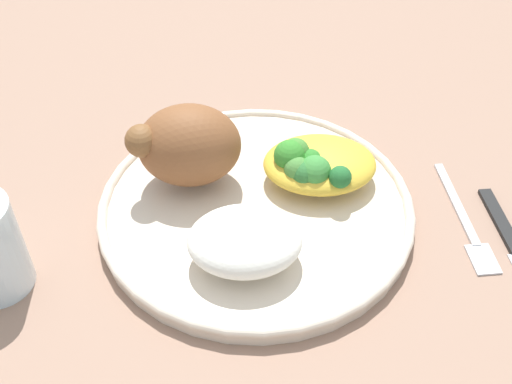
% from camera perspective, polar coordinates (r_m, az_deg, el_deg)
% --- Properties ---
extents(ground_plane, '(2.00, 2.00, 0.00)m').
position_cam_1_polar(ground_plane, '(0.59, 0.00, -2.03)').
color(ground_plane, '#95725E').
extents(plate, '(0.29, 0.29, 0.02)m').
position_cam_1_polar(plate, '(0.58, 0.00, -1.35)').
color(plate, beige).
rests_on(plate, ground_plane).
extents(roasted_chicken, '(0.10, 0.07, 0.08)m').
position_cam_1_polar(roasted_chicken, '(0.57, -6.26, 4.25)').
color(roasted_chicken, brown).
rests_on(roasted_chicken, plate).
extents(rice_pile, '(0.09, 0.08, 0.04)m').
position_cam_1_polar(rice_pile, '(0.51, -1.02, -4.43)').
color(rice_pile, white).
rests_on(rice_pile, plate).
extents(mac_cheese_with_broccoli, '(0.11, 0.08, 0.04)m').
position_cam_1_polar(mac_cheese_with_broccoli, '(0.58, 5.36, 2.54)').
color(mac_cheese_with_broccoli, gold).
rests_on(mac_cheese_with_broccoli, plate).
extents(fork, '(0.02, 0.14, 0.01)m').
position_cam_1_polar(fork, '(0.61, 18.46, -2.51)').
color(fork, silver).
rests_on(fork, ground_plane).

